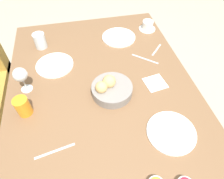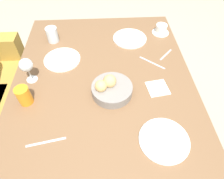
{
  "view_description": "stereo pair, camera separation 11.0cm",
  "coord_description": "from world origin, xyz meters",
  "px_view_note": "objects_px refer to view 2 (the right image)",
  "views": [
    {
      "loc": [
        -0.78,
        0.1,
        1.58
      ],
      "look_at": [
        -0.08,
        -0.05,
        0.74
      ],
      "focal_mm": 32.0,
      "sensor_mm": 36.0,
      "label": 1
    },
    {
      "loc": [
        -0.79,
        -0.01,
        1.58
      ],
      "look_at": [
        -0.08,
        -0.05,
        0.74
      ],
      "focal_mm": 32.0,
      "sensor_mm": 36.0,
      "label": 2
    }
  ],
  "objects_px": {
    "plate_far_center": "(62,59)",
    "knife_silver": "(152,63)",
    "coffee_cup": "(161,29)",
    "plate_near_left": "(164,140)",
    "plate_near_right": "(130,38)",
    "wine_glass": "(26,66)",
    "spoon_coffee": "(166,55)",
    "bread_basket": "(111,89)",
    "napkin": "(158,88)",
    "juice_glass": "(24,96)",
    "water_tumbler": "(52,35)",
    "fork_silver": "(46,142)"
  },
  "relations": [
    {
      "from": "coffee_cup",
      "to": "knife_silver",
      "type": "height_order",
      "value": "coffee_cup"
    },
    {
      "from": "plate_far_center",
      "to": "knife_silver",
      "type": "distance_m",
      "value": 0.58
    },
    {
      "from": "bread_basket",
      "to": "wine_glass",
      "type": "relative_size",
      "value": 1.45
    },
    {
      "from": "knife_silver",
      "to": "juice_glass",
      "type": "bearing_deg",
      "value": 110.17
    },
    {
      "from": "juice_glass",
      "to": "coffee_cup",
      "type": "height_order",
      "value": "juice_glass"
    },
    {
      "from": "wine_glass",
      "to": "spoon_coffee",
      "type": "xyz_separation_m",
      "value": [
        0.18,
        -0.85,
        -0.11
      ]
    },
    {
      "from": "plate_near_right",
      "to": "fork_silver",
      "type": "bearing_deg",
      "value": 148.4
    },
    {
      "from": "plate_near_right",
      "to": "spoon_coffee",
      "type": "relative_size",
      "value": 2.24
    },
    {
      "from": "spoon_coffee",
      "to": "napkin",
      "type": "relative_size",
      "value": 0.81
    },
    {
      "from": "juice_glass",
      "to": "plate_far_center",
      "type": "bearing_deg",
      "value": -25.17
    },
    {
      "from": "juice_glass",
      "to": "napkin",
      "type": "distance_m",
      "value": 0.73
    },
    {
      "from": "water_tumbler",
      "to": "knife_silver",
      "type": "xyz_separation_m",
      "value": [
        -0.27,
        -0.66,
        -0.05
      ]
    },
    {
      "from": "coffee_cup",
      "to": "water_tumbler",
      "type": "bearing_deg",
      "value": 93.99
    },
    {
      "from": "spoon_coffee",
      "to": "bread_basket",
      "type": "bearing_deg",
      "value": 128.7
    },
    {
      "from": "plate_near_left",
      "to": "plate_near_right",
      "type": "bearing_deg",
      "value": 4.92
    },
    {
      "from": "plate_near_left",
      "to": "fork_silver",
      "type": "height_order",
      "value": "plate_near_left"
    },
    {
      "from": "wine_glass",
      "to": "spoon_coffee",
      "type": "relative_size",
      "value": 1.45
    },
    {
      "from": "knife_silver",
      "to": "napkin",
      "type": "relative_size",
      "value": 1.1
    },
    {
      "from": "coffee_cup",
      "to": "spoon_coffee",
      "type": "bearing_deg",
      "value": 176.01
    },
    {
      "from": "plate_near_left",
      "to": "juice_glass",
      "type": "bearing_deg",
      "value": 68.77
    },
    {
      "from": "juice_glass",
      "to": "water_tumbler",
      "type": "relative_size",
      "value": 1.02
    },
    {
      "from": "knife_silver",
      "to": "spoon_coffee",
      "type": "distance_m",
      "value": 0.13
    },
    {
      "from": "wine_glass",
      "to": "knife_silver",
      "type": "distance_m",
      "value": 0.76
    },
    {
      "from": "juice_glass",
      "to": "wine_glass",
      "type": "bearing_deg",
      "value": 1.66
    },
    {
      "from": "napkin",
      "to": "plate_near_left",
      "type": "bearing_deg",
      "value": 173.53
    },
    {
      "from": "water_tumbler",
      "to": "fork_silver",
      "type": "height_order",
      "value": "water_tumbler"
    },
    {
      "from": "bread_basket",
      "to": "plate_near_right",
      "type": "bearing_deg",
      "value": -18.11
    },
    {
      "from": "plate_near_right",
      "to": "water_tumbler",
      "type": "height_order",
      "value": "water_tumbler"
    },
    {
      "from": "bread_basket",
      "to": "plate_near_left",
      "type": "xyz_separation_m",
      "value": [
        -0.3,
        -0.23,
        -0.03
      ]
    },
    {
      "from": "plate_near_left",
      "to": "wine_glass",
      "type": "height_order",
      "value": "wine_glass"
    },
    {
      "from": "juice_glass",
      "to": "napkin",
      "type": "height_order",
      "value": "juice_glass"
    },
    {
      "from": "bread_basket",
      "to": "knife_silver",
      "type": "bearing_deg",
      "value": -49.89
    },
    {
      "from": "fork_silver",
      "to": "spoon_coffee",
      "type": "relative_size",
      "value": 1.7
    },
    {
      "from": "plate_near_left",
      "to": "water_tumbler",
      "type": "bearing_deg",
      "value": 37.25
    },
    {
      "from": "napkin",
      "to": "coffee_cup",
      "type": "bearing_deg",
      "value": -13.75
    },
    {
      "from": "spoon_coffee",
      "to": "plate_near_left",
      "type": "bearing_deg",
      "value": 166.04
    },
    {
      "from": "bread_basket",
      "to": "coffee_cup",
      "type": "distance_m",
      "value": 0.69
    },
    {
      "from": "plate_far_center",
      "to": "juice_glass",
      "type": "distance_m",
      "value": 0.37
    },
    {
      "from": "juice_glass",
      "to": "napkin",
      "type": "relative_size",
      "value": 0.79
    },
    {
      "from": "water_tumbler",
      "to": "coffee_cup",
      "type": "relative_size",
      "value": 0.83
    },
    {
      "from": "bread_basket",
      "to": "plate_near_right",
      "type": "distance_m",
      "value": 0.53
    },
    {
      "from": "wine_glass",
      "to": "napkin",
      "type": "bearing_deg",
      "value": -98.53
    },
    {
      "from": "coffee_cup",
      "to": "wine_glass",
      "type": "bearing_deg",
      "value": 116.72
    },
    {
      "from": "plate_far_center",
      "to": "water_tumbler",
      "type": "height_order",
      "value": "water_tumbler"
    },
    {
      "from": "bread_basket",
      "to": "spoon_coffee",
      "type": "bearing_deg",
      "value": -51.3
    },
    {
      "from": "juice_glass",
      "to": "coffee_cup",
      "type": "xyz_separation_m",
      "value": [
        0.6,
        -0.86,
        -0.02
      ]
    },
    {
      "from": "water_tumbler",
      "to": "coffee_cup",
      "type": "distance_m",
      "value": 0.79
    },
    {
      "from": "plate_far_center",
      "to": "spoon_coffee",
      "type": "bearing_deg",
      "value": -88.89
    },
    {
      "from": "plate_far_center",
      "to": "water_tumbler",
      "type": "xyz_separation_m",
      "value": [
        0.21,
        0.08,
        0.05
      ]
    },
    {
      "from": "bread_basket",
      "to": "plate_far_center",
      "type": "bearing_deg",
      "value": 45.67
    }
  ]
}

